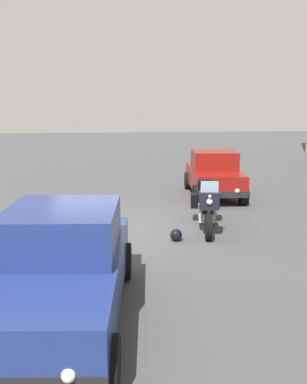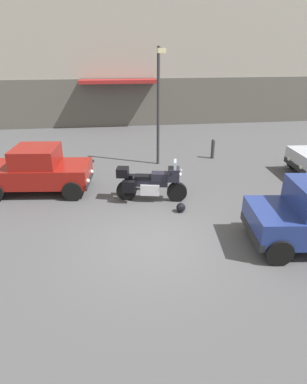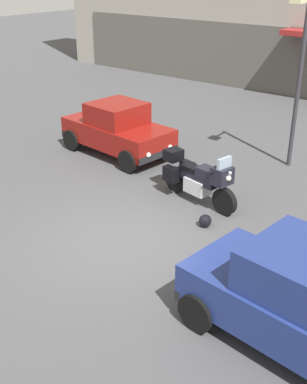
% 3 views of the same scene
% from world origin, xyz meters
% --- Properties ---
extents(ground_plane, '(80.00, 80.00, 0.00)m').
position_xyz_m(ground_plane, '(0.00, 0.00, 0.00)').
color(ground_plane, '#424244').
extents(building_facade_rear, '(30.61, 3.40, 11.52)m').
position_xyz_m(building_facade_rear, '(-0.00, 14.57, 5.71)').
color(building_facade_rear, gray).
rests_on(building_facade_rear, ground).
extents(motorcycle, '(2.24, 0.97, 1.36)m').
position_xyz_m(motorcycle, '(0.23, 2.48, 0.62)').
color(motorcycle, black).
rests_on(motorcycle, ground).
extents(helmet, '(0.28, 0.28, 0.28)m').
position_xyz_m(helmet, '(1.05, 1.56, 0.14)').
color(helmet, black).
rests_on(helmet, ground).
extents(car_compact_side, '(3.59, 2.01, 1.56)m').
position_xyz_m(car_compact_side, '(-3.40, 3.68, 0.77)').
color(car_compact_side, maroon).
rests_on(car_compact_side, ground).
extents(streetlamp_curbside, '(0.28, 0.94, 4.57)m').
position_xyz_m(streetlamp_curbside, '(0.99, 5.88, 2.80)').
color(streetlamp_curbside, '#2D2D33').
rests_on(streetlamp_curbside, ground).
extents(bollard_curbside, '(0.16, 0.16, 0.88)m').
position_xyz_m(bollard_curbside, '(3.48, 6.45, 0.47)').
color(bollard_curbside, '#333338').
rests_on(bollard_curbside, ground).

